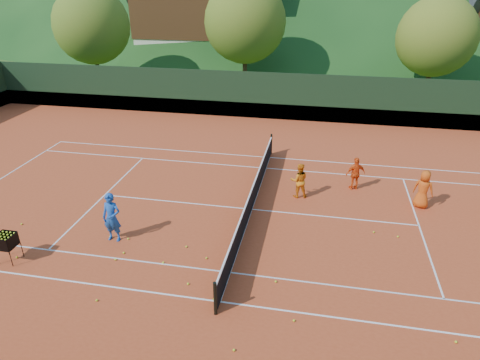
% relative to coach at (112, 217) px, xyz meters
% --- Properties ---
extents(ground, '(400.00, 400.00, 0.00)m').
position_rel_coach_xyz_m(ground, '(4.43, 3.07, -0.93)').
color(ground, '#2D4C17').
rests_on(ground, ground).
extents(clay_court, '(40.00, 24.00, 0.02)m').
position_rel_coach_xyz_m(clay_court, '(4.43, 3.07, -0.92)').
color(clay_court, '#AF3E1C').
rests_on(clay_court, ground).
extents(coach, '(0.67, 0.45, 1.82)m').
position_rel_coach_xyz_m(coach, '(0.00, 0.00, 0.00)').
color(coach, '#1A51AC').
rests_on(coach, clay_court).
extents(student_a, '(0.83, 0.70, 1.51)m').
position_rel_coach_xyz_m(student_a, '(6.18, 4.55, -0.15)').
color(student_a, orange).
rests_on(student_a, clay_court).
extents(student_b, '(0.94, 0.66, 1.48)m').
position_rel_coach_xyz_m(student_b, '(8.54, 5.74, -0.17)').
color(student_b, '#F55415').
rests_on(student_b, clay_court).
extents(student_c, '(0.92, 0.77, 1.60)m').
position_rel_coach_xyz_m(student_c, '(11.11, 4.60, -0.11)').
color(student_c, '#D55112').
rests_on(student_c, clay_court).
extents(tennis_ball_0, '(0.07, 0.07, 0.07)m').
position_rel_coach_xyz_m(tennis_ball_0, '(5.92, -1.25, -0.88)').
color(tennis_ball_0, '#C7EE27').
rests_on(tennis_ball_0, clay_court).
extents(tennis_ball_2, '(0.07, 0.07, 0.07)m').
position_rel_coach_xyz_m(tennis_ball_2, '(9.94, 2.08, -0.88)').
color(tennis_ball_2, '#C7EE27').
rests_on(tennis_ball_2, clay_court).
extents(tennis_ball_3, '(0.07, 0.07, 0.07)m').
position_rel_coach_xyz_m(tennis_ball_3, '(-3.92, 0.24, -0.88)').
color(tennis_ball_3, '#C7EE27').
rests_on(tennis_ball_3, clay_court).
extents(tennis_ball_4, '(0.07, 0.07, 0.07)m').
position_rel_coach_xyz_m(tennis_ball_4, '(9.11, 2.22, -0.88)').
color(tennis_ball_4, '#C7EE27').
rests_on(tennis_ball_4, clay_court).
extents(tennis_ball_5, '(0.07, 0.07, 0.07)m').
position_rel_coach_xyz_m(tennis_ball_5, '(0.47, 0.08, -0.88)').
color(tennis_ball_5, '#C7EE27').
rests_on(tennis_ball_5, clay_court).
extents(tennis_ball_6, '(0.07, 0.07, 0.07)m').
position_rel_coach_xyz_m(tennis_ball_6, '(3.30, -1.87, -0.88)').
color(tennis_ball_6, '#C7EE27').
rests_on(tennis_ball_6, clay_court).
extents(tennis_ball_7, '(0.07, 0.07, 0.07)m').
position_rel_coach_xyz_m(tennis_ball_7, '(6.60, -2.78, -0.88)').
color(tennis_ball_7, '#C7EE27').
rests_on(tennis_ball_7, clay_court).
extents(tennis_ball_8, '(0.07, 0.07, 0.07)m').
position_rel_coach_xyz_m(tennis_ball_8, '(-2.71, -1.67, -0.88)').
color(tennis_ball_8, '#C7EE27').
rests_on(tennis_ball_8, clay_court).
extents(tennis_ball_9, '(0.07, 0.07, 0.07)m').
position_rel_coach_xyz_m(tennis_ball_9, '(0.58, -1.15, -0.88)').
color(tennis_ball_9, '#C7EE27').
rests_on(tennis_ball_9, clay_court).
extents(tennis_ball_10, '(0.07, 0.07, 0.07)m').
position_rel_coach_xyz_m(tennis_ball_10, '(0.68, -0.75, -0.88)').
color(tennis_ball_10, '#C7EE27').
rests_on(tennis_ball_10, clay_court).
extents(tennis_ball_11, '(0.07, 0.07, 0.07)m').
position_rel_coach_xyz_m(tennis_ball_11, '(2.18, -1.00, -0.88)').
color(tennis_ball_11, '#C7EE27').
rests_on(tennis_ball_11, clay_court).
extents(tennis_ball_13, '(0.07, 0.07, 0.07)m').
position_rel_coach_xyz_m(tennis_ball_13, '(5.20, -4.09, -0.88)').
color(tennis_ball_13, '#C7EE27').
rests_on(tennis_ball_13, clay_court).
extents(tennis_ball_14, '(0.07, 0.07, 0.07)m').
position_rel_coach_xyz_m(tennis_ball_14, '(-0.23, 0.10, -0.88)').
color(tennis_ball_14, '#C7EE27').
rests_on(tennis_ball_14, clay_court).
extents(tennis_ball_15, '(0.07, 0.07, 0.07)m').
position_rel_coach_xyz_m(tennis_ball_15, '(3.51, -0.49, -0.88)').
color(tennis_ball_15, '#C7EE27').
rests_on(tennis_ball_15, clay_court).
extents(tennis_ball_16, '(0.07, 0.07, 0.07)m').
position_rel_coach_xyz_m(tennis_ball_16, '(0.92, -3.08, -0.88)').
color(tennis_ball_16, '#C7EE27').
rests_on(tennis_ball_16, clay_court).
extents(tennis_ball_18, '(0.07, 0.07, 0.07)m').
position_rel_coach_xyz_m(tennis_ball_18, '(4.25, -2.37, -0.88)').
color(tennis_ball_18, '#C7EE27').
rests_on(tennis_ball_18, clay_court).
extents(tennis_ball_20, '(0.07, 0.07, 0.07)m').
position_rel_coach_xyz_m(tennis_ball_20, '(10.75, -2.73, -0.88)').
color(tennis_ball_20, '#C7EE27').
rests_on(tennis_ball_20, clay_court).
extents(tennis_ball_21, '(0.07, 0.07, 0.07)m').
position_rel_coach_xyz_m(tennis_ball_21, '(2.65, 0.01, -0.88)').
color(tennis_ball_21, '#C7EE27').
rests_on(tennis_ball_21, clay_court).
extents(court_lines, '(23.83, 11.03, 0.00)m').
position_rel_coach_xyz_m(court_lines, '(4.43, 3.07, -0.91)').
color(court_lines, silver).
rests_on(court_lines, clay_court).
extents(tennis_net, '(0.10, 12.07, 1.10)m').
position_rel_coach_xyz_m(tennis_net, '(4.43, 3.07, -0.41)').
color(tennis_net, black).
rests_on(tennis_net, clay_court).
extents(perimeter_fence, '(40.40, 24.24, 3.00)m').
position_rel_coach_xyz_m(perimeter_fence, '(4.43, 3.07, 0.34)').
color(perimeter_fence, black).
rests_on(perimeter_fence, clay_court).
extents(ball_hopper, '(0.57, 0.57, 1.00)m').
position_rel_coach_xyz_m(ball_hopper, '(-2.83, -1.81, -0.16)').
color(ball_hopper, black).
rests_on(ball_hopper, clay_court).
extents(chalet_left, '(13.80, 9.93, 12.92)m').
position_rel_coach_xyz_m(chalet_left, '(-5.57, 33.07, 4.72)').
color(chalet_left, beige).
rests_on(chalet_left, ground).
extents(chalet_mid, '(12.65, 8.82, 11.45)m').
position_rel_coach_xyz_m(chalet_mid, '(10.43, 37.07, 4.06)').
color(chalet_mid, beige).
rests_on(chalet_mid, ground).
extents(tree_a, '(6.00, 6.00, 7.88)m').
position_rel_coach_xyz_m(tree_a, '(-11.57, 21.07, 3.94)').
color(tree_a, '#3F2719').
rests_on(tree_a, ground).
extents(tree_b, '(6.40, 6.40, 8.40)m').
position_rel_coach_xyz_m(tree_b, '(0.43, 23.07, 4.26)').
color(tree_b, '#402A19').
rests_on(tree_b, ground).
extents(tree_c, '(5.60, 5.60, 7.35)m').
position_rel_coach_xyz_m(tree_c, '(14.43, 22.07, 3.61)').
color(tree_c, '#422B1A').
rests_on(tree_c, ground).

